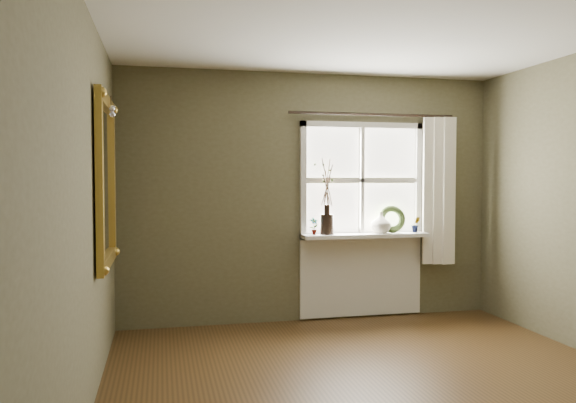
# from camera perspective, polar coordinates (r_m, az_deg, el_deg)

# --- Properties ---
(floor) EXTENTS (4.50, 4.50, 0.00)m
(floor) POSITION_cam_1_polar(r_m,az_deg,el_deg) (4.08, 11.19, -19.32)
(floor) COLOR #402A14
(floor) RESTS_ON ground
(ceiling) EXTENTS (4.50, 4.50, 0.00)m
(ceiling) POSITION_cam_1_polar(r_m,az_deg,el_deg) (3.94, 11.52, 18.46)
(ceiling) COLOR silver
(ceiling) RESTS_ON ground
(wall_back) EXTENTS (4.00, 0.10, 2.60)m
(wall_back) POSITION_cam_1_polar(r_m,az_deg,el_deg) (5.97, 2.29, 0.42)
(wall_back) COLOR brown
(wall_back) RESTS_ON ground
(wall_left) EXTENTS (0.10, 4.50, 2.60)m
(wall_left) POSITION_cam_1_polar(r_m,az_deg,el_deg) (3.50, -20.97, -1.14)
(wall_left) COLOR brown
(wall_left) RESTS_ON ground
(window_frame) EXTENTS (1.36, 0.06, 1.24)m
(window_frame) POSITION_cam_1_polar(r_m,az_deg,el_deg) (6.06, 7.50, 2.14)
(window_frame) COLOR silver
(window_frame) RESTS_ON wall_back
(window_sill) EXTENTS (1.36, 0.26, 0.04)m
(window_sill) POSITION_cam_1_polar(r_m,az_deg,el_deg) (5.99, 7.83, -3.42)
(window_sill) COLOR silver
(window_sill) RESTS_ON wall_back
(window_apron) EXTENTS (1.36, 0.04, 0.88)m
(window_apron) POSITION_cam_1_polar(r_m,az_deg,el_deg) (6.15, 7.44, -7.41)
(window_apron) COLOR silver
(window_apron) RESTS_ON ground
(dark_jug) EXTENTS (0.18, 0.18, 0.21)m
(dark_jug) POSITION_cam_1_polar(r_m,az_deg,el_deg) (5.84, 3.97, -2.32)
(dark_jug) COLOR black
(dark_jug) RESTS_ON window_sill
(cream_vase) EXTENTS (0.26, 0.26, 0.22)m
(cream_vase) POSITION_cam_1_polar(r_m,az_deg,el_deg) (6.04, 9.41, -2.13)
(cream_vase) COLOR beige
(cream_vase) RESTS_ON window_sill
(wreath) EXTENTS (0.31, 0.15, 0.31)m
(wreath) POSITION_cam_1_polar(r_m,az_deg,el_deg) (6.14, 10.51, -2.06)
(wreath) COLOR #364920
(wreath) RESTS_ON window_sill
(potted_plant_left) EXTENTS (0.11, 0.08, 0.18)m
(potted_plant_left) POSITION_cam_1_polar(r_m,az_deg,el_deg) (5.81, 2.65, -2.51)
(potted_plant_left) COLOR #364920
(potted_plant_left) RESTS_ON window_sill
(potted_plant_right) EXTENTS (0.10, 0.09, 0.17)m
(potted_plant_right) POSITION_cam_1_polar(r_m,az_deg,el_deg) (6.21, 12.85, -2.29)
(potted_plant_right) COLOR #364920
(potted_plant_right) RESTS_ON window_sill
(curtain) EXTENTS (0.36, 0.12, 1.59)m
(curtain) POSITION_cam_1_polar(r_m,az_deg,el_deg) (6.32, 14.97, 1.04)
(curtain) COLOR white
(curtain) RESTS_ON wall_back
(curtain_rod) EXTENTS (1.84, 0.03, 0.03)m
(curtain_rod) POSITION_cam_1_polar(r_m,az_deg,el_deg) (6.08, 8.62, 8.74)
(curtain_rod) COLOR black
(curtain_rod) RESTS_ON wall_back
(gilt_mirror) EXTENTS (0.10, 1.10, 1.32)m
(gilt_mirror) POSITION_cam_1_polar(r_m,az_deg,el_deg) (4.55, -18.01, 1.99)
(gilt_mirror) COLOR white
(gilt_mirror) RESTS_ON wall_left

